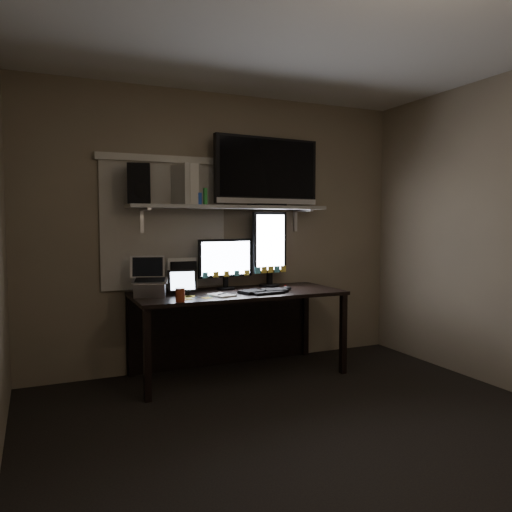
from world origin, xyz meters
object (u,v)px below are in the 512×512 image
monitor_landscape (225,264)px  monitor_portrait (270,248)px  keyboard (263,291)px  speaker (139,184)px  mouse (287,288)px  cup (180,295)px  tablet (182,282)px  laptop (150,277)px  game_console (185,185)px  desk (233,310)px  tv (267,172)px

monitor_landscape → monitor_portrait: size_ratio=0.74×
keyboard → speaker: bearing=154.0°
mouse → cup: bearing=-176.9°
tablet → laptop: size_ratio=0.75×
cup → game_console: size_ratio=0.30×
desk → tablet: (-0.49, -0.10, 0.28)m
tablet → monitor_landscape: bearing=26.7°
monitor_portrait → tablet: bearing=-175.2°
tablet → keyboard: bearing=-7.0°
monitor_landscape → monitor_portrait: bearing=-3.7°
tablet → speaker: 0.88m
monitor_portrait → game_console: (-0.81, 0.00, 0.57)m
tablet → cup: (-0.11, -0.34, -0.05)m
keyboard → tablet: bearing=159.5°
monitor_portrait → cup: size_ratio=6.81×
game_console → speaker: size_ratio=1.05×
keyboard → speaker: 1.37m
mouse → laptop: size_ratio=0.31×
monitor_portrait → cup: 1.18m
mouse → cup: size_ratio=0.94×
game_console → desk: bearing=-34.5°
desk → game_console: 1.18m
tablet → mouse: bearing=-0.5°
tablet → speaker: (-0.31, 0.17, 0.81)m
laptop → cup: laptop is taller
monitor_portrait → keyboard: size_ratio=1.70×
monitor_portrait → mouse: 0.46m
laptop → monitor_landscape: bearing=28.7°
tv → game_console: (-0.79, -0.01, -0.14)m
keyboard → tablet: (-0.67, 0.16, 0.09)m
monitor_landscape → tv: size_ratio=0.50×
desk → speaker: bearing=174.5°
monitor_landscape → speaker: 1.02m
laptop → speaker: size_ratio=0.96×
cup → game_console: bearing=70.2°
mouse → tablet: bearing=163.6°
keyboard → tv: tv is taller
keyboard → desk: bearing=118.4°
speaker → monitor_landscape: bearing=12.7°
monitor_landscape → laptop: 0.73m
desk → monitor_landscape: 0.42m
monitor_landscape → mouse: 0.59m
game_console → tablet: bearing=-132.9°
desk → game_console: bearing=165.2°
monitor_portrait → game_console: bearing=172.0°
monitor_landscape → cup: size_ratio=5.03×
desk → mouse: mouse is taller
tablet → game_console: size_ratio=0.69×
keyboard → mouse: (0.25, 0.05, 0.01)m
monitor_portrait → game_console: 0.99m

